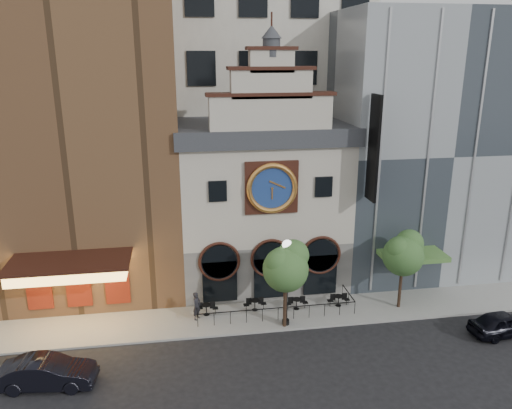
{
  "coord_description": "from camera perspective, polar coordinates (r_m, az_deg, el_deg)",
  "views": [
    {
      "loc": [
        -6.09,
        -27.62,
        17.17
      ],
      "look_at": [
        -0.72,
        6.0,
        6.77
      ],
      "focal_mm": 35.0,
      "sensor_mm": 36.0,
      "label": 1
    }
  ],
  "objects": [
    {
      "name": "office_tower",
      "position": [
        48.09,
        -1.9,
        20.35
      ],
      "size": [
        20.0,
        16.0,
        40.0
      ],
      "primitive_type": "cube",
      "color": "silver",
      "rests_on": "ground"
    },
    {
      "name": "bistro_2",
      "position": [
        35.19,
        4.65,
        -11.14
      ],
      "size": [
        1.58,
        0.68,
        0.9
      ],
      "color": "black",
      "rests_on": "sidewalk"
    },
    {
      "name": "tree_right",
      "position": [
        35.33,
        16.54,
        -5.27
      ],
      "size": [
        2.88,
        2.77,
        5.54
      ],
      "color": "#382619",
      "rests_on": "sidewalk"
    },
    {
      "name": "theater_building",
      "position": [
        38.48,
        -19.62,
        9.2
      ],
      "size": [
        14.0,
        15.6,
        25.0
      ],
      "color": "brown",
      "rests_on": "ground"
    },
    {
      "name": "car_left",
      "position": [
        30.16,
        -22.74,
        -17.3
      ],
      "size": [
        5.2,
        2.26,
        1.66
      ],
      "primitive_type": "imported",
      "rotation": [
        0.0,
        0.0,
        1.47
      ],
      "color": "black",
      "rests_on": "ground"
    },
    {
      "name": "lamppost",
      "position": [
        31.92,
        3.53,
        -7.84
      ],
      "size": [
        1.88,
        0.69,
        5.88
      ],
      "rotation": [
        0.0,
        0.0,
        0.07
      ],
      "color": "black",
      "rests_on": "sidewalk"
    },
    {
      "name": "pedestrian",
      "position": [
        33.87,
        -6.78,
        -11.43
      ],
      "size": [
        0.78,
        0.84,
        1.93
      ],
      "primitive_type": "imported",
      "rotation": [
        0.0,
        0.0,
        0.98
      ],
      "color": "black",
      "rests_on": "sidewalk"
    },
    {
      "name": "tree_left",
      "position": [
        31.48,
        3.48,
        -6.98
      ],
      "size": [
        3.01,
        2.9,
        5.8
      ],
      "color": "#382619",
      "rests_on": "sidewalk"
    },
    {
      "name": "clock_building",
      "position": [
        37.46,
        0.65,
        0.73
      ],
      "size": [
        12.6,
        8.78,
        18.65
      ],
      "color": "#605E5B",
      "rests_on": "ground"
    },
    {
      "name": "bistro_0",
      "position": [
        34.54,
        -5.7,
        -11.75
      ],
      "size": [
        1.58,
        0.68,
        0.9
      ],
      "color": "black",
      "rests_on": "sidewalk"
    },
    {
      "name": "cafe_railing",
      "position": [
        34.91,
        2.11,
        -11.37
      ],
      "size": [
        10.6,
        2.6,
        0.9
      ],
      "primitive_type": null,
      "color": "black",
      "rests_on": "sidewalk"
    },
    {
      "name": "sidewalk",
      "position": [
        35.16,
        2.1,
        -12.12
      ],
      "size": [
        44.0,
        5.0,
        0.15
      ],
      "primitive_type": "cube",
      "color": "gray",
      "rests_on": "ground"
    },
    {
      "name": "car_right",
      "position": [
        35.98,
        26.48,
        -12.08
      ],
      "size": [
        4.65,
        2.24,
        1.53
      ],
      "primitive_type": "imported",
      "rotation": [
        0.0,
        0.0,
        1.67
      ],
      "color": "black",
      "rests_on": "ground"
    },
    {
      "name": "retail_building",
      "position": [
        42.75,
        17.7,
        6.72
      ],
      "size": [
        14.0,
        14.4,
        20.0
      ],
      "color": "gray",
      "rests_on": "ground"
    },
    {
      "name": "ground",
      "position": [
        33.08,
        2.96,
        -14.3
      ],
      "size": [
        120.0,
        120.0,
        0.0
      ],
      "primitive_type": "plane",
      "color": "black",
      "rests_on": "ground"
    },
    {
      "name": "bistro_1",
      "position": [
        34.94,
        -0.13,
        -11.3
      ],
      "size": [
        1.58,
        0.68,
        0.9
      ],
      "color": "black",
      "rests_on": "sidewalk"
    },
    {
      "name": "bistro_3",
      "position": [
        35.94,
        9.4,
        -10.69
      ],
      "size": [
        1.58,
        0.68,
        0.9
      ],
      "color": "black",
      "rests_on": "sidewalk"
    }
  ]
}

